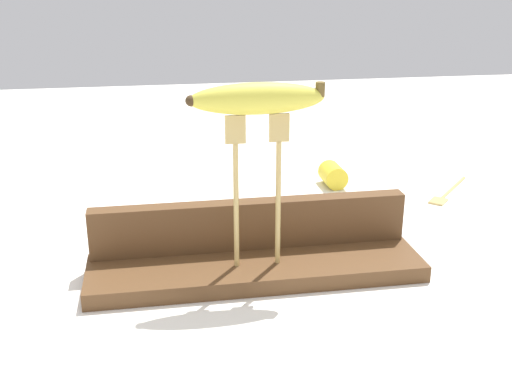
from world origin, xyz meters
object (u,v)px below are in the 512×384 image
(banana_raised_center, at_px, (257,98))
(fork_fallen_near, at_px, (446,193))
(banana_chunk_near, at_px, (333,175))
(fork_stand_center, at_px, (257,178))

(banana_raised_center, height_order, fork_fallen_near, banana_raised_center)
(fork_fallen_near, distance_m, banana_chunk_near, 0.21)
(fork_stand_center, height_order, fork_fallen_near, fork_stand_center)
(fork_fallen_near, bearing_deg, banana_chunk_near, 156.20)
(banana_raised_center, distance_m, banana_chunk_near, 0.47)
(fork_stand_center, bearing_deg, fork_fallen_near, 33.61)
(fork_stand_center, xyz_separation_m, fork_fallen_near, (0.41, 0.27, -0.14))
(fork_stand_center, height_order, banana_raised_center, banana_raised_center)
(fork_fallen_near, relative_size, banana_chunk_near, 2.32)
(fork_stand_center, height_order, banana_chunk_near, fork_stand_center)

